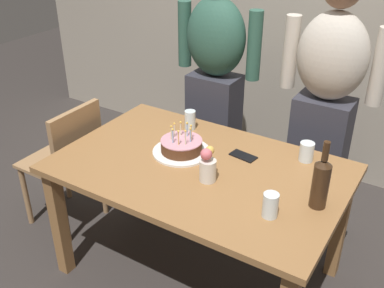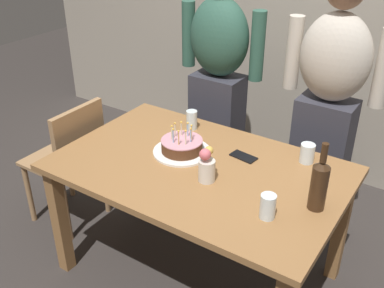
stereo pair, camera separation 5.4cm
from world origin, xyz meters
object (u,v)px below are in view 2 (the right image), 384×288
Objects in this scene: flower_vase at (207,166)px; person_woman_cardigan at (327,107)px; water_glass_side at (192,120)px; cell_phone at (244,157)px; person_man_bearded at (218,82)px; birthday_cake at (182,147)px; water_glass_near at (307,153)px; dining_chair at (72,156)px; water_glass_far at (268,206)px; wine_bottle at (319,184)px.

person_woman_cardigan is at bearing 71.94° from flower_vase.
flower_vase is at bearing -49.20° from water_glass_side.
water_glass_side is 0.45m from cell_phone.
birthday_cake is at bearing 105.77° from person_man_bearded.
water_glass_near is at bearing 33.77° from cell_phone.
dining_chair reaches higher than water_glass_side.
dining_chair is (-0.79, -0.11, -0.26)m from birthday_cake.
water_glass_far is 0.39m from flower_vase.
wine_bottle is at bearing -5.60° from birthday_cake.
water_glass_near is at bearing 51.86° from flower_vase.
flower_vase is at bearing 71.94° from person_woman_cardigan.
water_glass_side is (-0.75, 0.54, 0.00)m from water_glass_far.
water_glass_far is at bearing -35.51° from water_glass_side.
wine_bottle reaches higher than cell_phone.
water_glass_far is at bearing -42.69° from cell_phone.
birthday_cake is at bearing 148.20° from flower_vase.
person_man_bearded is at bearing 145.39° from dining_chair.
birthday_cake is 0.31m from flower_vase.
cell_phone is 1.15m from dining_chair.
water_glass_side is at bearing 130.80° from flower_vase.
person_man_bearded reaches higher than flower_vase.
water_glass_far is 0.52m from cell_phone.
dining_chair is (-1.05, 0.05, -0.31)m from flower_vase.
person_man_bearded reaches higher than water_glass_near.
wine_bottle is at bearing 91.09° from dining_chair.
water_glass_side is at bearing 170.80° from cell_phone.
wine_bottle is at bearing 8.85° from flower_vase.
water_glass_far reaches higher than cell_phone.
cell_phone is 0.09× the size of person_woman_cardigan.
birthday_cake is 2.22× the size of cell_phone.
person_man_bearded reaches higher than dining_chair.
cell_phone is at bearing 129.07° from water_glass_far.
wine_bottle reaches higher than birthday_cake.
dining_chair is (-1.10, -0.25, -0.23)m from cell_phone.
birthday_cake reaches higher than water_glass_far.
flower_vase reaches higher than water_glass_far.
cell_phone is at bearing 80.67° from flower_vase.
water_glass_side is 0.57m from flower_vase.
flower_vase is (0.26, -0.16, 0.05)m from birthday_cake.
person_man_bearded is at bearing 140.78° from wine_bottle.
water_glass_far is 0.25m from wine_bottle.
water_glass_near is 0.90× the size of water_glass_side.
person_woman_cardigan is at bearing 76.05° from cell_phone.
person_woman_cardigan is (-0.24, 0.81, 0.00)m from wine_bottle.
person_man_bearded is at bearing 0.00° from person_woman_cardigan.
birthday_cake is 0.37× the size of dining_chair.
water_glass_near is at bearing 25.08° from birthday_cake.
water_glass_near is 0.73× the size of cell_phone.
cell_phone is at bearing -154.48° from water_glass_near.
water_glass_far is at bearing 83.82° from dining_chair.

